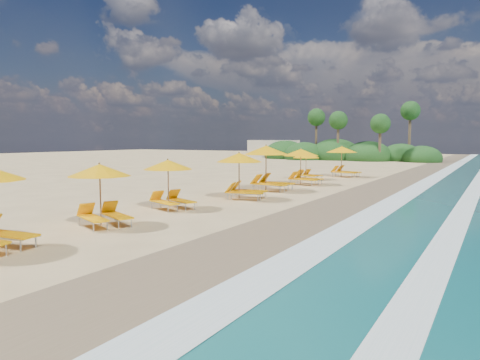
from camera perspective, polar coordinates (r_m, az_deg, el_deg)
The scene contains 12 objects.
ground at distance 19.32m, azimuth 0.00°, elevation -3.55°, with size 160.00×160.00×0.00m, color tan.
wet_sand at distance 17.65m, azimuth 11.29°, elevation -4.48°, with size 4.00×160.00×0.01m, color #836A4E.
surf_foam at distance 16.97m, azimuth 19.96°, elevation -5.02°, with size 4.00×160.00×0.01m.
station_3 at distance 15.81m, azimuth -17.42°, elevation -1.30°, with size 2.82×2.78×2.18m.
station_4 at distance 19.03m, azimuth -9.02°, elevation -0.09°, with size 2.77×2.72×2.15m.
station_5 at distance 21.90m, azimuth 0.33°, elevation 0.99°, with size 2.90×2.79×2.36m.
station_6 at distance 25.51m, azimuth 3.79°, elevation 1.98°, with size 2.91×2.69×2.67m.
station_7 at distance 29.18m, azimuth 8.17°, elevation 2.06°, with size 2.74×2.57×2.40m.
station_8 at distance 32.86m, azimuth 8.74°, elevation 2.05°, with size 2.65×2.61×2.04m.
station_9 at distance 35.75m, azimuth 13.27°, elevation 2.62°, with size 2.92×2.78×2.47m.
treeline at distance 65.02m, azimuth 12.99°, elevation 3.43°, with size 25.80×8.80×9.74m.
beach_building at distance 71.83m, azimuth 4.37°, elevation 4.04°, with size 7.00×5.00×2.80m, color beige.
Camera 1 is at (9.71, -16.44, 2.97)m, focal length 32.99 mm.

